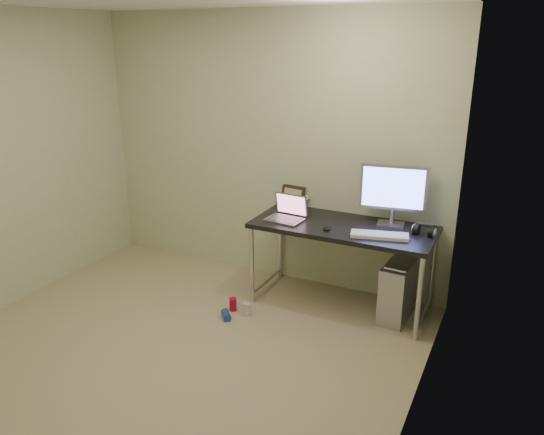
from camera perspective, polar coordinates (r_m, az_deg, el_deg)
The scene contains 18 objects.
floor at distance 4.11m, azimuth -11.82°, elevation -14.95°, with size 3.50×3.50×0.00m, color tan.
wall_back at distance 5.01m, azimuth -0.50°, elevation 7.26°, with size 3.50×0.02×2.50m, color beige.
wall_right at distance 2.86m, azimuth 15.42°, elevation -2.56°, with size 0.02×3.50×2.50m, color beige.
desk at distance 4.55m, azimuth 7.63°, elevation -1.78°, with size 1.53×0.67×0.75m.
tower_computer at distance 4.60m, azimuth 13.45°, elevation -7.61°, with size 0.24×0.49×0.53m.
cable_a at distance 4.79m, azimuth 13.78°, elevation -4.51°, with size 0.01×0.01×0.70m, color black.
cable_b at distance 4.77m, azimuth 14.77°, elevation -4.99°, with size 0.01×0.01×0.72m, color black.
can_red at distance 4.67m, azimuth -4.22°, elevation -9.29°, with size 0.06×0.06×0.12m, color #B60E33.
can_white at distance 4.59m, azimuth -2.73°, elevation -9.83°, with size 0.06×0.06×0.11m, color silver.
can_blue at distance 4.56m, azimuth -4.98°, elevation -10.41°, with size 0.07×0.07×0.12m, color #20409F.
laptop at distance 4.61m, azimuth 1.64°, elevation 0.40°, with size 0.33×0.28×0.21m.
monitor at distance 4.51m, azimuth 12.92°, elevation 2.86°, with size 0.55×0.19×0.52m.
keyboard at distance 4.30m, azimuth 11.49°, elevation -1.89°, with size 0.45×0.15×0.03m, color white.
mouse_right at distance 4.28m, azimuth 14.12°, elevation -2.10°, with size 0.06×0.10×0.04m, color black.
mouse_left at distance 4.39m, azimuth 5.92°, elevation -1.07°, with size 0.06×0.10×0.03m, color black.
headphones at distance 4.42m, azimuth 16.03°, elevation -1.40°, with size 0.18×0.11×0.11m.
picture_frame at distance 4.97m, azimuth 2.26°, elevation 2.36°, with size 0.24×0.03×0.19m, color black.
webcam at distance 4.91m, azimuth 3.78°, elevation 2.01°, with size 0.04×0.03×0.12m.
Camera 1 is at (2.19, -2.63, 2.26)m, focal length 35.00 mm.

